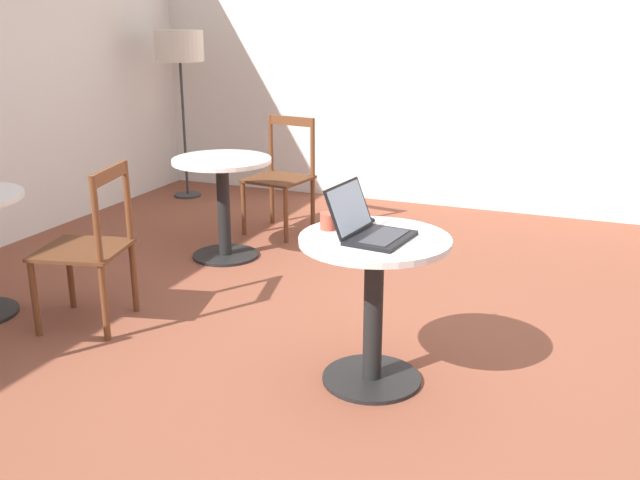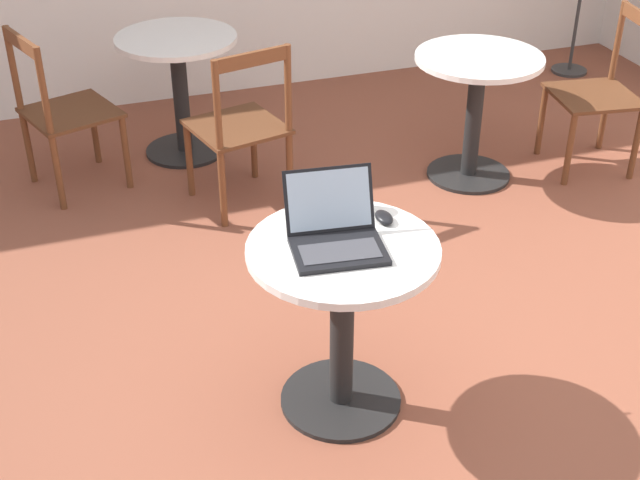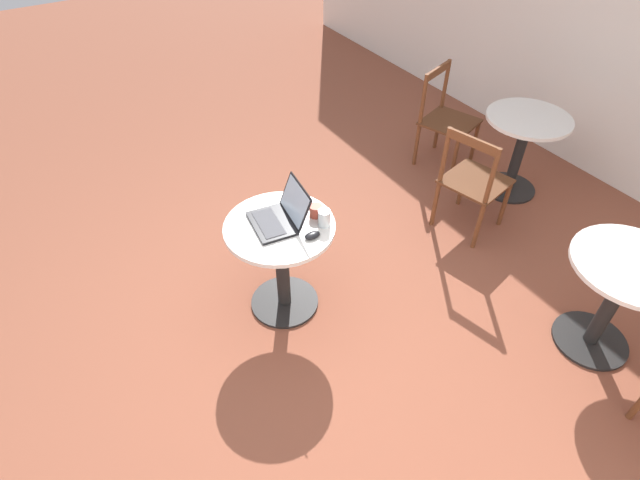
{
  "view_description": "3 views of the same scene",
  "coord_description": "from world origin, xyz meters",
  "views": [
    {
      "loc": [
        -3.01,
        -0.89,
        1.66
      ],
      "look_at": [
        0.08,
        0.35,
        0.6
      ],
      "focal_mm": 40.0,
      "sensor_mm": 36.0,
      "label": 1
    },
    {
      "loc": [
        -1.04,
        -2.43,
        2.37
      ],
      "look_at": [
        -0.15,
        0.17,
        0.65
      ],
      "focal_mm": 50.0,
      "sensor_mm": 36.0,
      "label": 2
    },
    {
      "loc": [
        1.97,
        -0.99,
        2.67
      ],
      "look_at": [
        -0.05,
        0.26,
        0.53
      ],
      "focal_mm": 28.0,
      "sensor_mm": 36.0,
      "label": 3
    }
  ],
  "objects": [
    {
      "name": "ground_plane",
      "position": [
        0.0,
        0.0,
        0.0
      ],
      "size": [
        16.0,
        16.0,
        0.0
      ],
      "primitive_type": "plane",
      "color": "brown"
    },
    {
      "name": "wall_side",
      "position": [
        3.23,
        0.0,
        1.35
      ],
      "size": [
        0.06,
        9.4,
        2.7
      ],
      "color": "white",
      "rests_on": "ground_plane"
    },
    {
      "name": "cafe_table_near",
      "position": [
        -0.12,
        0.01,
        0.49
      ],
      "size": [
        0.68,
        0.68,
        0.71
      ],
      "color": "black",
      "rests_on": "ground_plane"
    },
    {
      "name": "cafe_table_mid",
      "position": [
        1.22,
        1.54,
        0.49
      ],
      "size": [
        0.68,
        0.68,
        0.71
      ],
      "color": "black",
      "rests_on": "ground_plane"
    },
    {
      "name": "chair_mid_right",
      "position": [
        1.95,
        1.44,
        0.44
      ],
      "size": [
        0.5,
        0.5,
        0.89
      ],
      "color": "brown",
      "rests_on": "ground_plane"
    },
    {
      "name": "chair_far_front",
      "position": [
        -0.07,
        1.65,
        0.44
      ],
      "size": [
        0.53,
        0.53,
        0.89
      ],
      "color": "brown",
      "rests_on": "ground_plane"
    },
    {
      "name": "floor_lamp",
      "position": [
        2.65,
        2.75,
        1.34
      ],
      "size": [
        0.44,
        0.44,
        1.52
      ],
      "color": "#333333",
      "rests_on": "ground_plane"
    },
    {
      "name": "laptop",
      "position": [
        -0.14,
        0.03,
        0.76
      ],
      "size": [
        0.35,
        0.36,
        0.23
      ],
      "color": "black",
      "rests_on": "cafe_table_near"
    },
    {
      "name": "mouse",
      "position": [
        0.08,
        0.13,
        0.73
      ],
      "size": [
        0.06,
        0.1,
        0.03
      ],
      "color": "black",
      "rests_on": "cafe_table_near"
    },
    {
      "name": "mug",
      "position": [
        -0.08,
        0.25,
        0.75
      ],
      "size": [
        0.11,
        0.08,
        0.08
      ],
      "color": "#C64C38",
      "rests_on": "cafe_table_near"
    },
    {
      "name": "drinking_glass",
      "position": [
        0.02,
        0.25,
        0.77
      ],
      "size": [
        0.08,
        0.08,
        0.11
      ],
      "color": "silver",
      "rests_on": "cafe_table_near"
    }
  ]
}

